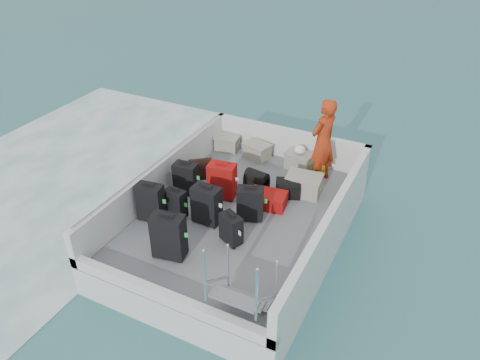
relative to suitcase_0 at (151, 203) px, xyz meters
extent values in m
plane|color=#184A56|center=(1.37, 0.86, -0.99)|extent=(160.00, 160.00, 0.00)
plane|color=white|center=(-3.43, 0.86, -0.99)|extent=(10.00, 10.00, 0.00)
cube|color=silver|center=(1.37, 0.86, -0.69)|extent=(3.60, 5.00, 0.60)
cube|color=slate|center=(1.37, 0.86, -0.38)|extent=(3.30, 4.70, 0.02)
cube|color=silver|center=(-0.36, 0.86, -0.02)|extent=(0.14, 5.00, 0.70)
cube|color=silver|center=(3.10, 0.86, -0.02)|extent=(0.14, 5.00, 0.70)
cube|color=silver|center=(1.37, 3.29, -0.02)|extent=(3.60, 0.14, 0.70)
cube|color=silver|center=(1.37, -1.57, -0.27)|extent=(3.60, 0.14, 0.20)
cylinder|color=silver|center=(-0.36, 0.86, 0.38)|extent=(0.04, 4.80, 0.04)
cube|color=black|center=(0.00, 0.00, 0.00)|extent=(0.51, 0.34, 0.74)
cube|color=black|center=(0.36, 0.27, -0.08)|extent=(0.40, 0.26, 0.57)
cube|color=black|center=(0.10, 1.03, -0.04)|extent=(0.49, 0.32, 0.66)
cube|color=black|center=(0.86, -0.69, 0.04)|extent=(0.58, 0.40, 0.81)
cube|color=black|center=(0.94, 0.39, 0.00)|extent=(0.51, 0.31, 0.74)
cube|color=#9D0C0D|center=(0.80, 1.23, -0.01)|extent=(0.57, 0.39, 0.72)
cube|color=black|center=(1.60, 0.08, -0.09)|extent=(0.46, 0.38, 0.56)
cube|color=black|center=(1.60, 0.82, -0.04)|extent=(0.54, 0.42, 0.66)
cube|color=#9D0C0D|center=(1.72, 1.36, -0.23)|extent=(0.76, 0.56, 0.28)
cube|color=gray|center=(-0.02, 2.98, -0.21)|extent=(0.56, 0.42, 0.31)
cube|color=gray|center=(0.76, 2.94, -0.20)|extent=(0.63, 0.51, 0.33)
cube|color=gray|center=(1.75, 2.96, -0.20)|extent=(0.58, 0.44, 0.33)
cube|color=gray|center=(2.20, 2.04, -0.17)|extent=(0.69, 0.51, 0.39)
ellipsoid|color=yellow|center=(2.26, 2.92, -0.26)|extent=(0.28, 0.26, 0.22)
ellipsoid|color=white|center=(1.75, 2.96, 0.05)|extent=(0.24, 0.24, 0.18)
imported|color=#E73E15|center=(2.31, 2.69, 0.53)|extent=(0.64, 0.78, 1.80)
camera|label=1|loc=(4.55, -5.43, 4.89)|focal=35.00mm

